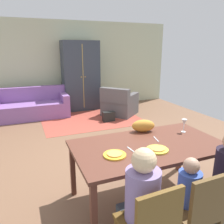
# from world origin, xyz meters

# --- Properties ---
(ground_plane) EXTENTS (7.07, 6.07, 0.02)m
(ground_plane) POSITION_xyz_m (0.00, 0.43, -0.01)
(ground_plane) COLOR brown
(back_wall) EXTENTS (7.07, 0.10, 2.70)m
(back_wall) POSITION_xyz_m (0.00, 3.52, 1.35)
(back_wall) COLOR beige
(back_wall) RESTS_ON ground_plane
(dining_table) EXTENTS (1.83, 1.02, 0.76)m
(dining_table) POSITION_xyz_m (-0.01, -1.57, 0.69)
(dining_table) COLOR brown
(dining_table) RESTS_ON ground_plane
(plate_near_man) EXTENTS (0.25, 0.25, 0.02)m
(plate_near_man) POSITION_xyz_m (-0.51, -1.69, 0.77)
(plate_near_man) COLOR yellow
(plate_near_man) RESTS_ON dining_table
(pizza_near_man) EXTENTS (0.17, 0.17, 0.01)m
(pizza_near_man) POSITION_xyz_m (-0.51, -1.69, 0.78)
(pizza_near_man) COLOR #DD9D4D
(pizza_near_man) RESTS_ON plate_near_man
(plate_near_child) EXTENTS (0.25, 0.25, 0.02)m
(plate_near_child) POSITION_xyz_m (-0.01, -1.75, 0.77)
(plate_near_child) COLOR yellow
(plate_near_child) RESTS_ON dining_table
(pizza_near_child) EXTENTS (0.17, 0.17, 0.01)m
(pizza_near_child) POSITION_xyz_m (-0.01, -1.75, 0.78)
(pizza_near_child) COLOR #E39A4A
(pizza_near_child) RESTS_ON plate_near_child
(wine_glass) EXTENTS (0.07, 0.07, 0.19)m
(wine_glass) POSITION_xyz_m (0.65, -1.39, 0.89)
(wine_glass) COLOR silver
(wine_glass) RESTS_ON dining_table
(fork) EXTENTS (0.03, 0.15, 0.01)m
(fork) POSITION_xyz_m (-0.28, -1.62, 0.76)
(fork) COLOR silver
(fork) RESTS_ON dining_table
(knife) EXTENTS (0.05, 0.17, 0.01)m
(knife) POSITION_xyz_m (0.16, -1.47, 0.76)
(knife) COLOR silver
(knife) RESTS_ON dining_table
(dining_chair_man) EXTENTS (0.44, 0.44, 0.87)m
(dining_chair_man) POSITION_xyz_m (-0.51, -2.44, 0.49)
(dining_chair_man) COLOR brown
(dining_chair_man) RESTS_ON ground_plane
(person_man) EXTENTS (0.30, 0.41, 1.11)m
(person_man) POSITION_xyz_m (-0.51, -2.27, 0.51)
(person_man) COLOR #38434F
(person_man) RESTS_ON ground_plane
(dining_chair_child) EXTENTS (0.43, 0.43, 0.87)m
(dining_chair_child) POSITION_xyz_m (-0.01, -2.44, 0.49)
(dining_chair_child) COLOR brown
(dining_chair_child) RESTS_ON ground_plane
(person_child) EXTENTS (0.22, 0.29, 0.92)m
(person_child) POSITION_xyz_m (-0.01, -2.27, 0.43)
(person_child) COLOR #273542
(person_child) RESTS_ON ground_plane
(person_woman) EXTENTS (0.30, 0.40, 1.11)m
(person_woman) POSITION_xyz_m (0.49, -2.27, 0.51)
(person_woman) COLOR #293E50
(person_woman) RESTS_ON ground_plane
(cat) EXTENTS (0.35, 0.24, 0.17)m
(cat) POSITION_xyz_m (0.14, -1.17, 0.84)
(cat) COLOR gold
(cat) RESTS_ON dining_table
(area_rug) EXTENTS (2.60, 1.80, 0.01)m
(area_rug) POSITION_xyz_m (0.33, 1.90, 0.00)
(area_rug) COLOR #A54436
(area_rug) RESTS_ON ground_plane
(couch) EXTENTS (1.95, 0.86, 0.82)m
(couch) POSITION_xyz_m (-1.14, 2.76, 0.30)
(couch) COLOR #855A9E
(couch) RESTS_ON ground_plane
(armchair) EXTENTS (1.21, 1.20, 0.82)m
(armchair) POSITION_xyz_m (1.22, 2.07, 0.32)
(armchair) COLOR #525052
(armchair) RESTS_ON ground_plane
(armoire) EXTENTS (1.10, 0.59, 2.10)m
(armoire) POSITION_xyz_m (0.38, 3.13, 1.05)
(armoire) COLOR #323A45
(armoire) RESTS_ON ground_plane
(handbag) EXTENTS (0.32, 0.16, 0.26)m
(handbag) POSITION_xyz_m (0.71, 1.60, 0.13)
(handbag) COLOR black
(handbag) RESTS_ON ground_plane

